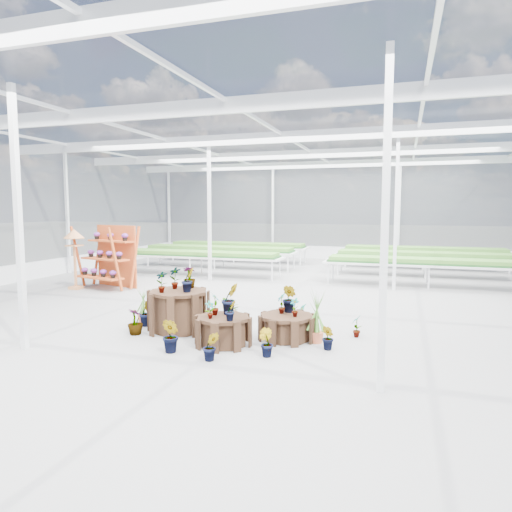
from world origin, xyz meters
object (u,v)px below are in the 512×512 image
(plinth_low, at_px, (287,327))
(bird_table, at_px, (75,259))
(plinth_tall, at_px, (179,311))
(shelf_rack, at_px, (106,257))
(plinth_mid, at_px, (223,331))

(plinth_low, relative_size, bird_table, 0.57)
(plinth_tall, xyz_separation_m, plinth_low, (2.20, 0.10, -0.18))
(shelf_rack, bearing_deg, plinth_low, -14.56)
(plinth_low, bearing_deg, plinth_mid, -145.01)
(plinth_tall, height_order, plinth_mid, plinth_tall)
(shelf_rack, relative_size, bird_table, 1.05)
(plinth_low, relative_size, shelf_rack, 0.54)
(plinth_mid, bearing_deg, shelf_rack, 142.23)
(plinth_mid, distance_m, shelf_rack, 7.14)
(plinth_tall, xyz_separation_m, plinth_mid, (1.20, -0.60, -0.15))
(bird_table, bearing_deg, plinth_tall, -50.07)
(plinth_tall, distance_m, shelf_rack, 5.83)
(plinth_tall, height_order, plinth_low, plinth_tall)
(plinth_mid, bearing_deg, plinth_tall, 153.43)
(plinth_low, height_order, shelf_rack, shelf_rack)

